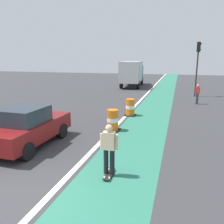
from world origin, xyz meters
TOP-DOWN VIEW (x-y plane):
  - ground_plane at (0.00, 0.00)m, footprint 100.00×100.00m
  - bike_lane_strip at (2.40, 12.00)m, footprint 2.50×80.00m
  - lane_divider_stripe at (0.90, 12.00)m, footprint 0.20×80.00m
  - skateboarder_on_lane at (2.14, 1.86)m, footprint 0.57×0.81m
  - parked_sedan_nearest at (-1.89, 3.34)m, footprint 1.96×4.12m
  - traffic_barrel_front at (0.94, 6.38)m, footprint 0.73×0.73m
  - traffic_barrel_mid at (1.15, 9.71)m, footprint 0.73×0.73m
  - delivery_truck_down_block at (-1.87, 25.13)m, footprint 2.80×7.74m
  - traffic_light_corner at (5.61, 18.90)m, footprint 0.41×0.32m
  - pedestrian_crossing at (5.54, 14.96)m, footprint 0.34×0.20m

SIDE VIEW (x-z plane):
  - ground_plane at x=0.00m, z-range 0.00..0.00m
  - bike_lane_strip at x=2.40m, z-range 0.00..0.01m
  - lane_divider_stripe at x=0.90m, z-range 0.00..0.01m
  - traffic_barrel_front at x=0.94m, z-range -0.01..1.08m
  - traffic_barrel_mid at x=1.15m, z-range -0.01..1.08m
  - parked_sedan_nearest at x=-1.89m, z-range -0.02..1.68m
  - pedestrian_crossing at x=5.54m, z-range 0.06..1.67m
  - skateboarder_on_lane at x=2.14m, z-range 0.07..1.76m
  - delivery_truck_down_block at x=-1.87m, z-range 0.23..3.46m
  - traffic_light_corner at x=5.61m, z-range 0.95..6.05m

